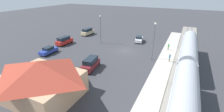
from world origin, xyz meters
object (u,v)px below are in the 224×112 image
Objects in this scene: station_building at (41,79)px; suv_red at (64,40)px; passenger_train at (182,112)px; suv_tan at (88,32)px; light_pole_lot_center at (100,26)px; pedestrian_waiting_far at (168,46)px; sedan_white at (139,39)px; sedan_blue at (49,50)px; pedestrian_on_platform at (170,57)px; light_pole_near_platform at (154,37)px; suv_maroon at (91,63)px.

station_building is 2.16× the size of suv_red.
passenger_train is 41.91m from suv_tan.
suv_tan is 10.99m from light_pole_lot_center.
passenger_train is at bearing 134.58° from light_pole_lot_center.
suv_tan reaches higher than pedestrian_waiting_far.
sedan_white is (-5.01, -30.32, -2.03)m from station_building.
sedan_blue is at bearing 58.23° from light_pole_lot_center.
station_building is 24.48m from pedestrian_on_platform.
light_pole_near_platform reaches higher than sedan_blue.
pedestrian_on_platform is 0.22× the size of light_pole_lot_center.
light_pole_near_platform reaches higher than suv_maroon.
light_pole_near_platform is at bearing 155.50° from suv_tan.
suv_maroon is (-14.16, 20.16, 0.00)m from suv_tan.
sedan_white is at bearing -60.62° from light_pole_near_platform.
sedan_blue is at bearing 47.32° from sedan_white.
pedestrian_on_platform is 0.34× the size of suv_tan.
pedestrian_waiting_far is at bearing -117.45° from station_building.
sedan_blue is 24.32m from light_pole_near_platform.
suv_maroon reaches higher than sedan_blue.
pedestrian_waiting_far is 20.31m from suv_maroon.
pedestrian_waiting_far is 26.61m from suv_tan.
station_building is 10.31m from suv_maroon.
suv_red is at bearing 15.05° from pedestrian_waiting_far.
station_building reaches higher than suv_tan.
suv_red reaches higher than sedan_white.
pedestrian_on_platform is 29.49m from suv_tan.
pedestrian_waiting_far is at bearing -150.92° from sedan_blue.
sedan_blue is at bearing 93.15° from suv_tan.
passenger_train is 31.22× the size of pedestrian_waiting_far.
passenger_train is 6.82× the size of light_pole_lot_center.
light_pole_near_platform is at bearing 119.38° from sedan_white.
passenger_train is at bearing 150.58° from suv_red.
light_pole_near_platform is (-11.20, -19.33, 2.18)m from station_building.
passenger_train is at bearing 137.07° from suv_tan.
passenger_train is 18.08m from station_building.
suv_maroon is at bearing 170.61° from sedan_blue.
suv_red is at bearing 30.19° from light_pole_lot_center.
suv_maroon is 13.36m from sedan_blue.
pedestrian_waiting_far is 8.33m from light_pole_near_platform.
pedestrian_waiting_far is 28.99m from sedan_blue.
light_pole_near_platform is (-6.19, 10.99, 4.21)m from sedan_white.
sedan_blue is at bearing 100.65° from suv_red.
light_pole_near_platform reaches higher than sedan_white.
sedan_blue is at bearing -46.32° from station_building.
passenger_train reaches higher than suv_red.
passenger_train reaches higher than sedan_blue.
pedestrian_waiting_far is at bearing 171.59° from suv_tan.
pedestrian_on_platform is 0.36× the size of sedan_white.
passenger_train is 31.22× the size of pedestrian_on_platform.
pedestrian_on_platform is at bearing -178.34° from light_pole_near_platform.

